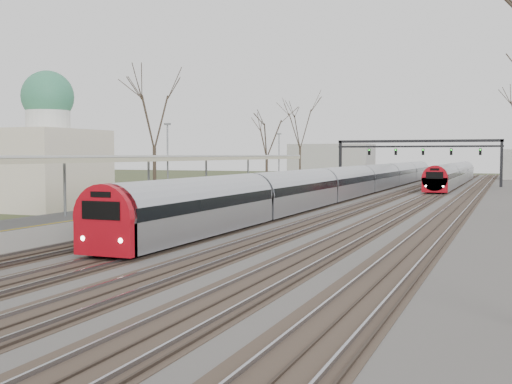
% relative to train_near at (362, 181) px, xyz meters
% --- Properties ---
extents(track_bed, '(24.00, 160.00, 0.22)m').
position_rel_train_near_xyz_m(track_bed, '(2.76, -9.76, -1.42)').
color(track_bed, '#474442').
rests_on(track_bed, ground).
extents(platform, '(3.50, 69.00, 1.00)m').
position_rel_train_near_xyz_m(platform, '(-6.55, -27.26, -0.98)').
color(platform, '#9E9B93').
rests_on(platform, ground).
extents(canopy, '(4.10, 50.00, 3.11)m').
position_rel_train_near_xyz_m(canopy, '(-6.55, -31.78, 2.45)').
color(canopy, slate).
rests_on(canopy, platform).
extents(dome_building, '(10.00, 8.00, 10.30)m').
position_rel_train_near_xyz_m(dome_building, '(-19.21, -26.76, 2.24)').
color(dome_building, beige).
rests_on(dome_building, ground).
extents(signal_gantry, '(21.00, 0.59, 6.08)m').
position_rel_train_near_xyz_m(signal_gantry, '(2.79, 20.23, 3.43)').
color(signal_gantry, black).
rests_on(signal_gantry, ground).
extents(tree_west_far, '(5.50, 5.50, 11.33)m').
position_rel_train_near_xyz_m(tree_west_far, '(-14.50, -16.76, 6.54)').
color(tree_west_far, '#2D231C').
rests_on(tree_west_far, ground).
extents(train_near, '(2.62, 90.21, 3.05)m').
position_rel_train_near_xyz_m(train_near, '(0.00, 0.00, 0.00)').
color(train_near, '#B8BBC3').
rests_on(train_near, ground).
extents(train_far, '(2.62, 45.21, 3.05)m').
position_rel_train_near_xyz_m(train_far, '(7.00, 24.25, 0.00)').
color(train_far, '#B8BBC3').
rests_on(train_far, ground).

